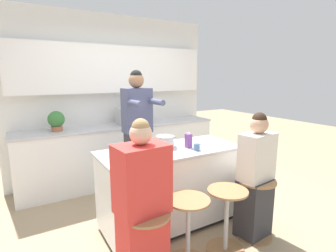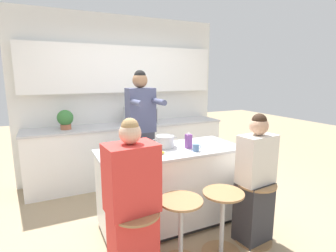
{
  "view_description": "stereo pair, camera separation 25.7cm",
  "coord_description": "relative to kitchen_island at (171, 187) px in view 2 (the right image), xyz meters",
  "views": [
    {
      "loc": [
        -1.47,
        -2.42,
        1.71
      ],
      "look_at": [
        0.0,
        0.07,
        1.16
      ],
      "focal_mm": 28.0,
      "sensor_mm": 36.0,
      "label": 1
    },
    {
      "loc": [
        -1.24,
        -2.54,
        1.71
      ],
      "look_at": [
        0.0,
        0.07,
        1.16
      ],
      "focal_mm": 28.0,
      "sensor_mm": 36.0,
      "label": 2
    }
  ],
  "objects": [
    {
      "name": "kitchen_island",
      "position": [
        0.0,
        0.0,
        0.0
      ],
      "size": [
        1.62,
        0.7,
        0.91
      ],
      "color": "black",
      "rests_on": "ground_plane"
    },
    {
      "name": "person_wrapped_blanket",
      "position": [
        -0.66,
        -0.65,
        0.2
      ],
      "size": [
        0.43,
        0.32,
        1.4
      ],
      "rotation": [
        0.0,
        0.0,
        0.09
      ],
      "color": "red",
      "rests_on": "ground_plane"
    },
    {
      "name": "bar_stool_rightmost",
      "position": [
        0.65,
        -0.67,
        -0.1
      ],
      "size": [
        0.39,
        0.39,
        0.64
      ],
      "color": "#997047",
      "rests_on": "ground_plane"
    },
    {
      "name": "wall_back",
      "position": [
        0.0,
        1.84,
        1.08
      ],
      "size": [
        3.45,
        0.22,
        2.7
      ],
      "color": "silver",
      "rests_on": "ground_plane"
    },
    {
      "name": "fruit_bowl",
      "position": [
        -0.31,
        0.08,
        0.49
      ],
      "size": [
        0.17,
        0.17,
        0.08
      ],
      "color": "white",
      "rests_on": "kitchen_island"
    },
    {
      "name": "person_seated_near",
      "position": [
        0.65,
        -0.65,
        0.16
      ],
      "size": [
        0.4,
        0.3,
        1.36
      ],
      "rotation": [
        0.0,
        0.0,
        0.11
      ],
      "color": "#333338",
      "rests_on": "ground_plane"
    },
    {
      "name": "bar_stool_center_left",
      "position": [
        -0.22,
        -0.66,
        -0.1
      ],
      "size": [
        0.39,
        0.39,
        0.64
      ],
      "color": "#997047",
      "rests_on": "ground_plane"
    },
    {
      "name": "ground_plane",
      "position": [
        0.0,
        0.0,
        -0.46
      ],
      "size": [
        16.0,
        16.0,
        0.0
      ],
      "primitive_type": "plane",
      "color": "tan"
    },
    {
      "name": "potted_plant",
      "position": [
        -0.98,
        1.55,
        0.63
      ],
      "size": [
        0.23,
        0.23,
        0.29
      ],
      "color": "#A86042",
      "rests_on": "back_counter"
    },
    {
      "name": "banana_bunch",
      "position": [
        -0.22,
        -0.13,
        0.48
      ],
      "size": [
        0.18,
        0.13,
        0.06
      ],
      "color": "yellow",
      "rests_on": "kitchen_island"
    },
    {
      "name": "bar_stool_center_right",
      "position": [
        0.22,
        -0.69,
        -0.1
      ],
      "size": [
        0.39,
        0.39,
        0.64
      ],
      "color": "#997047",
      "rests_on": "ground_plane"
    },
    {
      "name": "microwave",
      "position": [
        0.18,
        1.52,
        0.61
      ],
      "size": [
        0.48,
        0.37,
        0.28
      ],
      "color": "#B2B5B7",
      "rests_on": "back_counter"
    },
    {
      "name": "juice_carton",
      "position": [
        0.2,
        -0.05,
        0.53
      ],
      "size": [
        0.06,
        0.06,
        0.17
      ],
      "color": "#7A428E",
      "rests_on": "kitchen_island"
    },
    {
      "name": "back_counter",
      "position": [
        0.0,
        1.55,
        0.01
      ],
      "size": [
        3.21,
        0.61,
        0.94
      ],
      "color": "white",
      "rests_on": "ground_plane"
    },
    {
      "name": "person_cooking",
      "position": [
        -0.1,
        0.68,
        0.44
      ],
      "size": [
        0.37,
        0.54,
        1.79
      ],
      "rotation": [
        0.0,
        0.0,
        0.02
      ],
      "color": "#383842",
      "rests_on": "ground_plane"
    },
    {
      "name": "coffee_cup_near",
      "position": [
        0.21,
        -0.19,
        0.49
      ],
      "size": [
        0.1,
        0.07,
        0.08
      ],
      "color": "#4C7099",
      "rests_on": "kitchen_island"
    },
    {
      "name": "bar_stool_leftmost",
      "position": [
        -0.65,
        -0.69,
        -0.1
      ],
      "size": [
        0.39,
        0.39,
        0.64
      ],
      "color": "#997047",
      "rests_on": "ground_plane"
    },
    {
      "name": "cooking_pot",
      "position": [
        -0.04,
        0.07,
        0.52
      ],
      "size": [
        0.3,
        0.21,
        0.14
      ],
      "color": "#B7BABC",
      "rests_on": "kitchen_island"
    }
  ]
}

